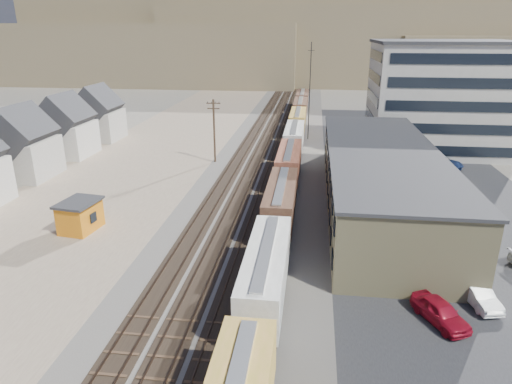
# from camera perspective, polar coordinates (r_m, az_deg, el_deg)

# --- Properties ---
(ground) EXTENTS (300.00, 300.00, 0.00)m
(ground) POSITION_cam_1_polar(r_m,az_deg,el_deg) (34.66, -5.87, -16.08)
(ground) COLOR #6B6356
(ground) RESTS_ON ground
(ballast_bed) EXTENTS (18.00, 200.00, 0.06)m
(ballast_bed) POSITION_cam_1_polar(r_m,az_deg,el_deg) (80.19, 2.05, 5.14)
(ballast_bed) COLOR #4C4742
(ballast_bed) RESTS_ON ground
(dirt_yard) EXTENTS (24.00, 180.00, 0.03)m
(dirt_yard) POSITION_cam_1_polar(r_m,az_deg,el_deg) (75.23, -14.06, 3.56)
(dirt_yard) COLOR #7D6756
(dirt_yard) RESTS_ON ground
(asphalt_lot) EXTENTS (26.00, 120.00, 0.04)m
(asphalt_lot) POSITION_cam_1_polar(r_m,az_deg,el_deg) (67.21, 19.84, 1.04)
(asphalt_lot) COLOR #232326
(asphalt_lot) RESTS_ON ground
(rail_tracks) EXTENTS (11.40, 200.00, 0.24)m
(rail_tracks) POSITION_cam_1_polar(r_m,az_deg,el_deg) (80.21, 1.66, 5.21)
(rail_tracks) COLOR black
(rail_tracks) RESTS_ON ground
(freight_train) EXTENTS (3.00, 119.74, 4.46)m
(freight_train) POSITION_cam_1_polar(r_m,az_deg,el_deg) (70.75, 4.50, 5.42)
(freight_train) COLOR black
(freight_train) RESTS_ON ground
(warehouse) EXTENTS (12.40, 40.40, 7.25)m
(warehouse) POSITION_cam_1_polar(r_m,az_deg,el_deg) (55.45, 15.26, 1.64)
(warehouse) COLOR tan
(warehouse) RESTS_ON ground
(office_tower) EXTENTS (22.60, 18.60, 18.45)m
(office_tower) POSITION_cam_1_polar(r_m,az_deg,el_deg) (85.61, 21.80, 11.01)
(office_tower) COLOR #9E998E
(office_tower) RESTS_ON ground
(utility_pole_north) EXTENTS (2.20, 0.32, 10.00)m
(utility_pole_north) POSITION_cam_1_polar(r_m,az_deg,el_deg) (72.53, -5.25, 7.79)
(utility_pole_north) COLOR #382619
(utility_pole_north) RESTS_ON ground
(radio_mast) EXTENTS (1.20, 0.16, 18.00)m
(radio_mast) POSITION_cam_1_polar(r_m,az_deg,el_deg) (88.00, 6.72, 12.36)
(radio_mast) COLOR black
(radio_mast) RESTS_ON ground
(hills_north) EXTENTS (265.00, 80.00, 32.00)m
(hills_north) POSITION_cam_1_polar(r_m,az_deg,el_deg) (195.43, 5.49, 17.86)
(hills_north) COLOR brown
(hills_north) RESTS_ON ground
(maintenance_shed) EXTENTS (4.06, 4.93, 3.30)m
(maintenance_shed) POSITION_cam_1_polar(r_m,az_deg,el_deg) (51.49, -21.13, -2.76)
(maintenance_shed) COLOR orange
(maintenance_shed) RESTS_ON ground
(parked_car_red) EXTENTS (4.01, 5.33, 1.69)m
(parked_car_red) POSITION_cam_1_polar(r_m,az_deg,el_deg) (36.72, 22.04, -13.75)
(parked_car_red) COLOR maroon
(parked_car_red) RESTS_ON ground
(parked_car_white) EXTENTS (2.62, 4.91, 1.54)m
(parked_car_white) POSITION_cam_1_polar(r_m,az_deg,el_deg) (40.08, 26.04, -11.53)
(parked_car_white) COLOR white
(parked_car_white) RESTS_ON ground
(parked_car_blue) EXTENTS (6.41, 6.08, 1.68)m
(parked_car_blue) POSITION_cam_1_polar(r_m,az_deg,el_deg) (75.89, 22.32, 3.44)
(parked_car_blue) COLOR navy
(parked_car_blue) RESTS_ON ground
(parked_car_far) EXTENTS (3.18, 4.61, 1.46)m
(parked_car_far) POSITION_cam_1_polar(r_m,az_deg,el_deg) (87.98, 22.84, 5.39)
(parked_car_far) COLOR silver
(parked_car_far) RESTS_ON ground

